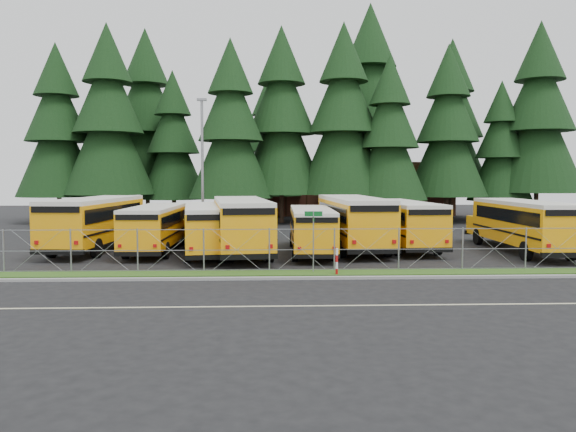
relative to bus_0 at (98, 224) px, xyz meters
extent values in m
plane|color=black|center=(14.18, -7.15, -1.55)|extent=(120.00, 120.00, 0.00)
cube|color=gray|center=(14.18, -10.25, -1.49)|extent=(50.00, 0.25, 0.12)
cube|color=#264F16|center=(14.18, -8.85, -1.52)|extent=(50.00, 1.40, 0.06)
cube|color=beige|center=(14.18, -15.15, -1.55)|extent=(50.00, 0.12, 0.01)
cube|color=brown|center=(20.18, 32.85, 1.45)|extent=(22.00, 10.00, 6.00)
cylinder|color=gray|center=(12.18, -8.55, -0.15)|extent=(0.06, 0.06, 2.80)
cube|color=#0D5D1F|center=(12.18, -8.55, 1.13)|extent=(0.80, 0.04, 0.22)
cube|color=white|center=(12.18, -8.55, 1.13)|extent=(0.84, 0.03, 0.26)
cube|color=#0D5D1F|center=(12.18, -8.55, 0.89)|extent=(0.03, 0.55, 0.18)
cylinder|color=#B20C0C|center=(13.15, -9.32, -0.95)|extent=(0.11, 0.11, 1.20)
cylinder|color=gray|center=(5.30, 8.42, 3.45)|extent=(0.20, 0.20, 10.00)
cube|color=gray|center=(5.30, 8.42, 8.50)|extent=(0.70, 0.35, 0.18)
camera|label=1|loc=(10.04, -33.74, 2.80)|focal=35.00mm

